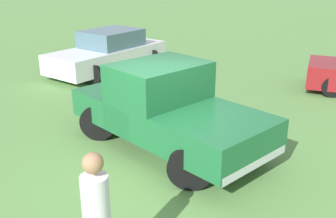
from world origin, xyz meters
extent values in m
plane|color=#5B8C47|center=(0.00, 0.00, 0.00)|extent=(80.00, 80.00, 0.00)
cylinder|color=black|center=(-1.69, -0.46, 0.40)|extent=(0.80, 0.22, 0.80)
cylinder|color=black|center=(-0.70, 0.81, 0.40)|extent=(0.80, 0.22, 0.80)
cylinder|color=black|center=(0.55, -2.21, 0.40)|extent=(0.80, 0.22, 0.80)
cylinder|color=black|center=(1.54, -0.94, 0.40)|extent=(0.80, 0.22, 0.80)
cube|color=#1E6638|center=(-1.12, 0.12, 0.74)|extent=(2.57, 2.59, 0.64)
cube|color=#1E6638|center=(0.14, -0.86, 1.12)|extent=(2.29, 2.38, 1.40)
cube|color=slate|center=(0.14, -0.86, 1.56)|extent=(2.03, 2.13, 0.48)
cube|color=#1E6638|center=(0.84, -1.41, 0.72)|extent=(2.85, 2.81, 0.60)
cube|color=silver|center=(-1.78, 0.63, 0.48)|extent=(1.22, 1.52, 0.16)
cylinder|color=black|center=(-4.66, -6.45, 0.32)|extent=(0.64, 0.20, 0.64)
cylinder|color=black|center=(-4.32, -4.90, 0.32)|extent=(0.64, 0.20, 0.64)
cylinder|color=black|center=(3.13, -5.05, 0.34)|extent=(0.68, 0.20, 0.68)
cylinder|color=black|center=(4.50, -5.78, 0.34)|extent=(0.68, 0.20, 0.68)
cylinder|color=black|center=(1.71, -7.71, 0.34)|extent=(0.68, 0.20, 0.68)
cylinder|color=black|center=(3.09, -8.44, 0.34)|extent=(0.68, 0.20, 0.68)
cube|color=white|center=(3.11, -6.74, 0.54)|extent=(3.75, 4.88, 0.68)
cube|color=slate|center=(3.00, -6.95, 1.18)|extent=(2.35, 2.52, 0.60)
cylinder|color=silver|center=(0.12, 3.25, 1.22)|extent=(0.45, 0.45, 0.66)
sphere|color=#A87A56|center=(0.12, 3.25, 1.71)|extent=(0.24, 0.24, 0.24)
camera|label=1|loc=(-1.26, 6.82, 3.72)|focal=42.02mm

